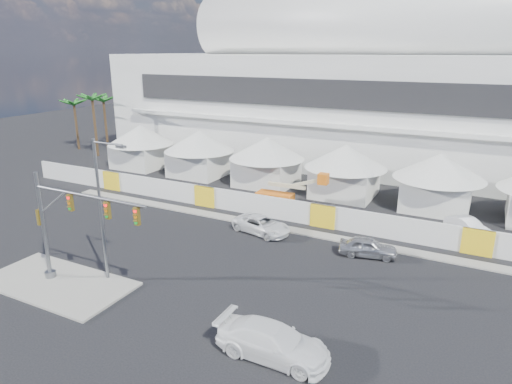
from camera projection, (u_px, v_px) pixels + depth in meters
The scene contains 14 objects.
ground at pixel (160, 285), 29.58m from camera, with size 160.00×160.00×0.00m, color black.
median_island at pixel (57, 283), 29.64m from camera, with size 10.00×5.00×0.15m, color gray.
far_curb at pixel (506, 270), 31.42m from camera, with size 80.00×1.20×0.12m, color gray.
stadium at pixel (417, 92), 58.18m from camera, with size 80.00×24.80×21.98m.
tent_row at pixel (305, 162), 48.79m from camera, with size 53.40×8.40×5.40m.
hoarding_fence at pixel (323, 216), 38.96m from camera, with size 70.00×0.25×2.00m, color silver.
palm_cluster at pixel (104, 104), 67.20m from camera, with size 10.60×10.60×8.55m.
sedan_silver at pixel (368, 247), 33.50m from camera, with size 4.19×1.68×1.43m, color #A7A7AB.
pickup_curb at pixel (262, 225), 37.79m from camera, with size 5.08×2.34×1.41m, color white.
pickup_near at pixel (273, 342), 22.44m from camera, with size 5.81×2.36×1.69m, color white.
lot_car_a at pixel (468, 226), 37.60m from camera, with size 4.04×1.41×1.33m, color white.
traffic_mast at pixel (64, 226), 28.29m from camera, with size 9.02×0.70×7.19m.
streetlight_median at pixel (103, 201), 28.50m from camera, with size 2.58×0.26×9.33m.
boom_lift at pixel (281, 195), 44.63m from camera, with size 7.15×1.75×3.63m.
Camera 1 is at (17.65, -20.65, 14.57)m, focal length 32.00 mm.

